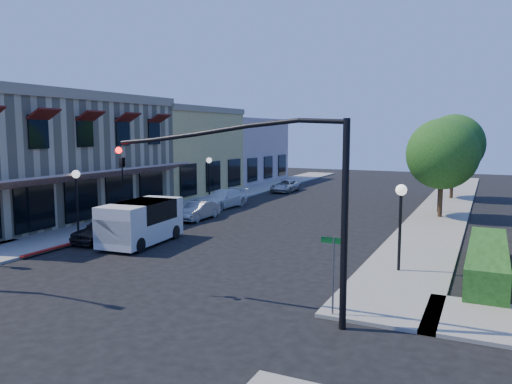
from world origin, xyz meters
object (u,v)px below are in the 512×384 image
at_px(street_tree_b, 454,145).
at_px(lamppost_left_near, 76,185).
at_px(lamppost_left_far, 209,168).
at_px(parked_car_c, 222,199).
at_px(signal_mast_arm, 274,184).
at_px(parked_car_a, 105,229).
at_px(lamppost_right_far, 439,174).
at_px(street_tree_a, 442,154).
at_px(lamppost_right_near, 401,205).
at_px(parked_car_b, 198,211).
at_px(street_name_sign, 333,263).
at_px(white_van, 141,220).
at_px(parked_car_d, 285,186).

height_order(street_tree_b, lamppost_left_near, street_tree_b).
distance_m(lamppost_left_far, parked_car_c, 3.68).
bearing_deg(signal_mast_arm, parked_car_a, 153.49).
distance_m(lamppost_right_far, parked_car_c, 15.37).
height_order(street_tree_a, parked_car_a, street_tree_a).
bearing_deg(parked_car_c, lamppost_left_far, 146.17).
bearing_deg(lamppost_right_near, lamppost_right_far, 90.00).
relative_size(lamppost_left_near, parked_car_b, 1.00).
bearing_deg(signal_mast_arm, street_name_sign, 23.20).
distance_m(parked_car_b, parked_car_c, 5.16).
bearing_deg(signal_mast_arm, parked_car_c, 123.09).
distance_m(white_van, parked_car_c, 12.43).
xyz_separation_m(lamppost_left_far, lamppost_right_far, (17.00, 2.00, 0.00)).
bearing_deg(parked_car_c, parked_car_a, -82.82).
xyz_separation_m(street_name_sign, white_van, (-11.58, 5.56, -0.46)).
bearing_deg(signal_mast_arm, parked_car_b, 129.33).
bearing_deg(street_name_sign, parked_car_a, 158.81).
distance_m(street_tree_b, lamppost_right_near, 24.07).
xyz_separation_m(lamppost_right_far, white_van, (-12.58, -16.24, -1.50)).
distance_m(signal_mast_arm, lamppost_left_far, 25.07).
xyz_separation_m(street_name_sign, lamppost_left_near, (-16.00, 5.80, 1.04)).
bearing_deg(street_tree_b, lamppost_left_far, -149.97).
xyz_separation_m(lamppost_left_near, parked_car_a, (2.30, -0.49, -2.09)).
bearing_deg(lamppost_left_far, parked_car_a, -80.98).
relative_size(street_tree_a, signal_mast_arm, 0.81).
bearing_deg(lamppost_right_near, lamppost_left_far, 140.53).
distance_m(lamppost_right_far, parked_car_a, 22.19).
xyz_separation_m(street_tree_b, parked_car_a, (-15.00, -24.49, -3.90)).
height_order(lamppost_left_near, lamppost_right_near, same).
height_order(parked_car_a, parked_car_d, parked_car_a).
bearing_deg(white_van, lamppost_left_near, 176.91).
bearing_deg(lamppost_left_far, street_name_sign, -51.06).
bearing_deg(lamppost_right_near, street_name_sign, -99.78).
xyz_separation_m(street_name_sign, parked_car_b, (-12.67, 12.75, -1.11)).
relative_size(parked_car_c, parked_car_d, 1.15).
height_order(signal_mast_arm, parked_car_a, signal_mast_arm).
relative_size(lamppost_left_near, lamppost_right_far, 1.00).
bearing_deg(street_tree_a, parked_car_a, -135.99).
bearing_deg(parked_car_d, signal_mast_arm, -70.25).
bearing_deg(lamppost_right_near, street_tree_b, 89.28).
bearing_deg(parked_car_a, parked_car_c, 91.45).
height_order(street_tree_a, signal_mast_arm, street_tree_a).
xyz_separation_m(lamppost_left_far, white_van, (4.42, -14.24, -1.50)).
relative_size(street_tree_a, lamppost_left_far, 1.82).
bearing_deg(parked_car_d, lamppost_left_near, -98.69).
bearing_deg(parked_car_a, parked_car_d, 90.00).
bearing_deg(white_van, parked_car_d, 93.78).
xyz_separation_m(street_tree_a, signal_mast_arm, (-2.94, -20.50, -0.11)).
distance_m(street_tree_a, white_van, 19.42).
xyz_separation_m(lamppost_right_far, parked_car_b, (-13.67, -9.05, -2.15)).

